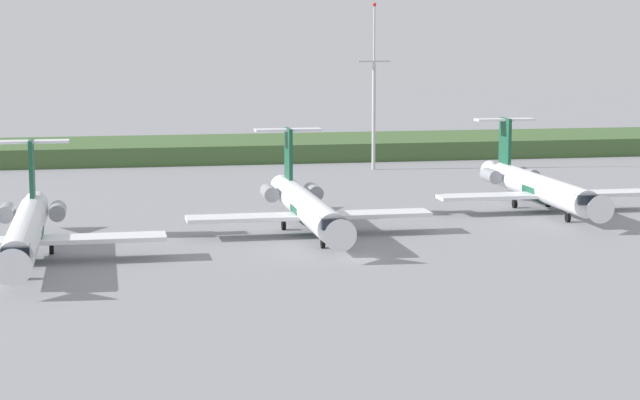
{
  "coord_description": "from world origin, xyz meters",
  "views": [
    {
      "loc": [
        -20.11,
        -91.79,
        18.75
      ],
      "look_at": [
        0.0,
        13.25,
        3.0
      ],
      "focal_mm": 64.35,
      "sensor_mm": 36.0,
      "label": 1
    }
  ],
  "objects_px": {
    "regional_jet_second": "(307,206)",
    "regional_jet_third": "(538,186)",
    "antenna_mast": "(374,101)",
    "regional_jet_nearest": "(26,229)"
  },
  "relations": [
    {
      "from": "regional_jet_third",
      "to": "antenna_mast",
      "type": "distance_m",
      "value": 39.97
    },
    {
      "from": "regional_jet_nearest",
      "to": "regional_jet_third",
      "type": "height_order",
      "value": "same"
    },
    {
      "from": "regional_jet_second",
      "to": "antenna_mast",
      "type": "height_order",
      "value": "antenna_mast"
    },
    {
      "from": "regional_jet_second",
      "to": "regional_jet_third",
      "type": "bearing_deg",
      "value": 18.64
    },
    {
      "from": "regional_jet_second",
      "to": "regional_jet_third",
      "type": "relative_size",
      "value": 1.0
    },
    {
      "from": "regional_jet_nearest",
      "to": "regional_jet_third",
      "type": "relative_size",
      "value": 1.0
    },
    {
      "from": "regional_jet_third",
      "to": "regional_jet_nearest",
      "type": "bearing_deg",
      "value": -161.69
    },
    {
      "from": "antenna_mast",
      "to": "regional_jet_nearest",
      "type": "bearing_deg",
      "value": -127.71
    },
    {
      "from": "antenna_mast",
      "to": "regional_jet_second",
      "type": "bearing_deg",
      "value": -110.62
    },
    {
      "from": "regional_jet_second",
      "to": "regional_jet_third",
      "type": "xyz_separation_m",
      "value": [
        26.53,
        8.95,
        0.0
      ]
    }
  ]
}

